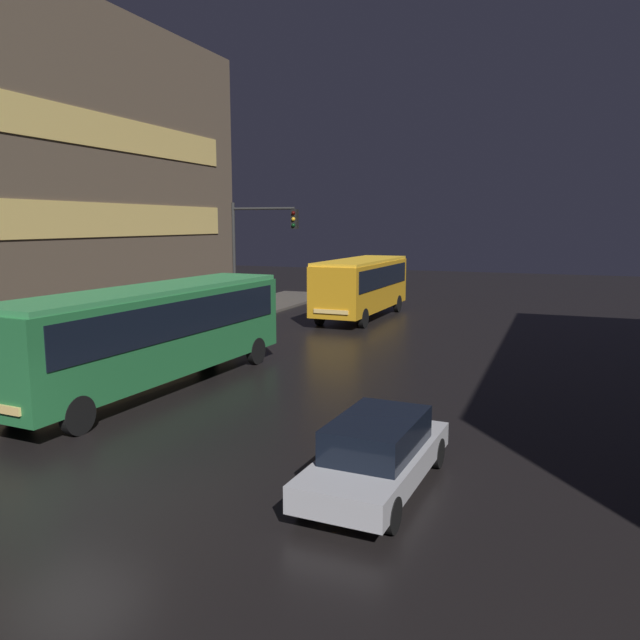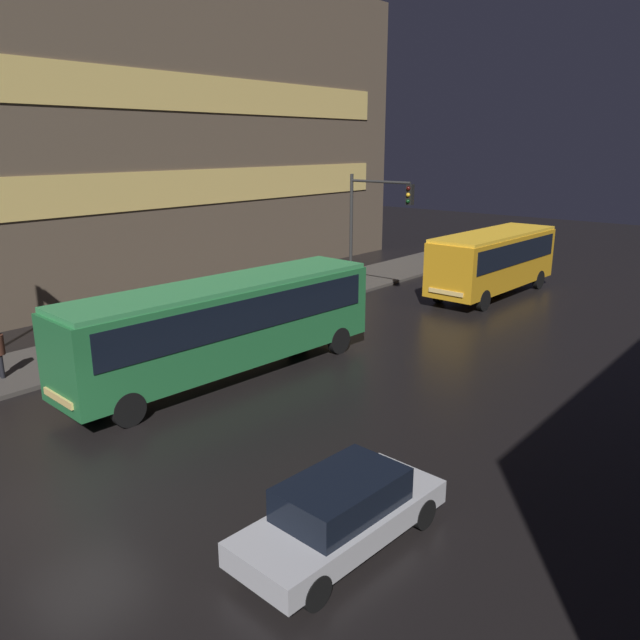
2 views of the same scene
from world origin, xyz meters
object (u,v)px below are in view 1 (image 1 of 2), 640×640
(bus_near, at_px, (155,326))
(pedestrian_near, at_px, (19,348))
(bus_far, at_px, (362,282))
(car_taxi, at_px, (377,453))
(traffic_light_main, at_px, (255,244))

(bus_near, bearing_deg, pedestrian_near, 13.19)
(bus_far, height_order, car_taxi, bus_far)
(car_taxi, distance_m, pedestrian_near, 14.09)
(pedestrian_near, bearing_deg, car_taxi, 45.35)
(pedestrian_near, bearing_deg, bus_near, 71.42)
(traffic_light_main, bearing_deg, pedestrian_near, -103.98)
(bus_far, bearing_deg, traffic_light_main, 60.55)
(bus_near, distance_m, car_taxi, 9.98)
(bus_far, bearing_deg, car_taxi, 109.97)
(bus_near, height_order, traffic_light_main, traffic_light_main)
(bus_near, bearing_deg, bus_far, -91.98)
(bus_far, height_order, pedestrian_near, bus_far)
(car_taxi, bearing_deg, bus_far, -68.55)
(bus_far, relative_size, car_taxi, 1.96)
(bus_near, xyz_separation_m, pedestrian_near, (-4.85, -0.84, -0.89))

